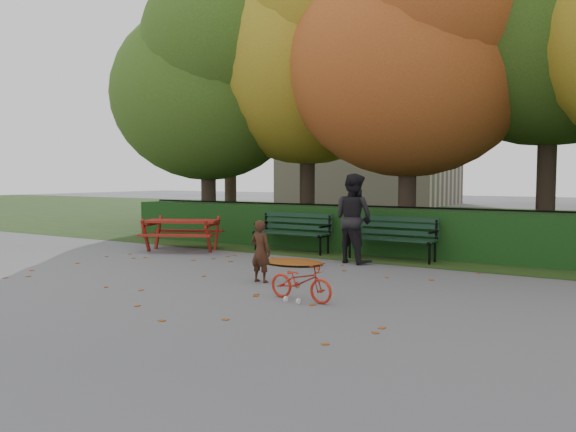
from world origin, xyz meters
The scene contains 17 objects.
ground centered at (0.00, 0.00, 0.00)m, with size 90.00×90.00×0.00m, color slate.
grass_strip centered at (0.00, 14.00, 0.01)m, with size 90.00×90.00×0.00m, color #1A3413.
building_left centered at (-9.00, 26.00, 7.50)m, with size 10.00×7.00×15.00m, color #A0957E.
hedge centered at (0.00, 4.50, 0.50)m, with size 13.00×0.90×1.00m, color black.
iron_fence centered at (0.00, 5.30, 0.54)m, with size 14.00×0.04×1.02m.
tree_a centered at (-5.19, 5.58, 4.52)m, with size 5.88×5.60×7.48m.
tree_b centered at (-2.44, 6.75, 5.40)m, with size 6.72×6.40×8.79m.
tree_c centered at (0.83, 5.96, 4.82)m, with size 6.30×6.00×8.00m.
tree_f centered at (-7.13, 9.24, 5.69)m, with size 6.93×6.60×9.19m.
bench_left centered at (-1.30, 3.70, 0.52)m, with size 1.80×0.57×0.88m.
bench_right centered at (1.10, 3.70, 0.52)m, with size 1.80×0.57×0.88m.
picnic_table centered at (-3.60, 2.53, 0.55)m, with size 2.07×1.91×0.81m.
leaf_pile centered at (-0.37, 2.11, 0.04)m, with size 1.25×0.86×0.09m, color brown.
leaf_scatter centered at (0.00, 0.30, 0.01)m, with size 9.00×5.70×0.01m, color brown, non-canonical shape.
child centered at (0.17, 0.22, 0.51)m, with size 0.37×0.24×1.01m, color #381D12.
adult centered at (0.57, 2.90, 0.89)m, with size 0.86×0.67×1.77m, color black.
bicycle centered at (1.40, -0.61, 0.27)m, with size 0.35×1.02×0.53m, color #B12110.
Camera 1 is at (5.24, -7.22, 1.71)m, focal length 35.00 mm.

